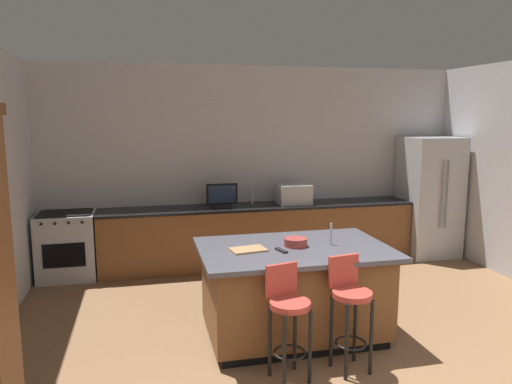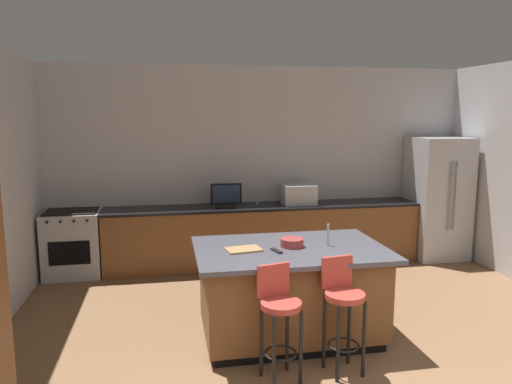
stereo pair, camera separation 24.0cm
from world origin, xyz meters
name	(u,v)px [view 2 (the right image)]	position (x,y,z in m)	size (l,w,h in m)	color
wall_back	(261,164)	(0.00, 5.11, 1.46)	(6.80, 0.12, 2.92)	#BCBCC1
counter_back	(264,235)	(-0.03, 4.73, 0.45)	(4.61, 0.62, 0.89)	brown
kitchen_island	(290,291)	(-0.26, 2.36, 0.47)	(1.86, 1.23, 0.92)	black
refrigerator	(437,198)	(2.69, 4.64, 0.93)	(0.81, 0.80, 1.86)	#B7BABF
range_oven	(73,243)	(-2.72, 4.73, 0.45)	(0.75, 0.63, 0.91)	#B7BABF
microwave	(299,194)	(0.49, 4.73, 1.04)	(0.48, 0.36, 0.29)	#B7BABF
tv_monitor	(226,196)	(-0.60, 4.67, 1.05)	(0.44, 0.16, 0.34)	black
sink_faucet_back	(257,196)	(-0.12, 4.83, 1.01)	(0.02, 0.02, 0.24)	#B2B2B7
sink_faucet_island	(328,235)	(0.13, 2.36, 1.03)	(0.02, 0.02, 0.22)	#B2B2B7
bar_stool_left	(279,313)	(-0.55, 1.61, 0.58)	(0.35, 0.37, 0.97)	#B23D33
bar_stool_right	(343,305)	(0.02, 1.63, 0.60)	(0.34, 0.36, 1.00)	#B23D33
fruit_bowl	(292,243)	(-0.23, 2.39, 0.96)	(0.23, 0.23, 0.08)	#993833
cell_phone	(290,242)	(-0.22, 2.53, 0.92)	(0.07, 0.15, 0.01)	black
tv_remote	(277,251)	(-0.42, 2.24, 0.93)	(0.04, 0.17, 0.02)	black
cutting_board	(244,249)	(-0.72, 2.34, 0.93)	(0.33, 0.22, 0.02)	#A87F51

